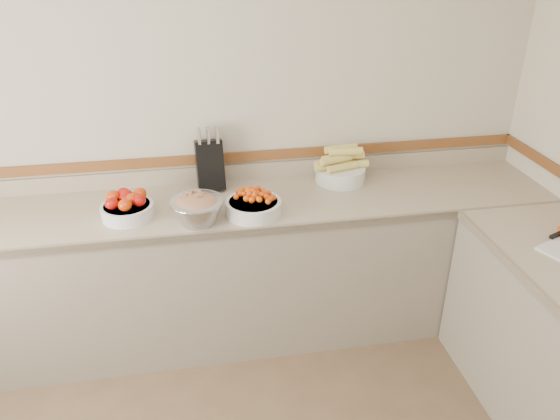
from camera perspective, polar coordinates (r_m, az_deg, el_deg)
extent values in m
plane|color=#BFB59D|center=(3.25, -8.24, 9.45)|extent=(4.00, 0.00, 4.00)
cube|color=tan|center=(3.11, -7.43, 0.24)|extent=(4.00, 0.65, 0.04)
cube|color=gray|center=(3.34, -6.96, -6.64)|extent=(4.00, 0.63, 0.86)
cube|color=#7C6A53|center=(2.83, -7.03, -2.64)|extent=(4.00, 0.02, 0.04)
cube|color=tan|center=(3.36, -7.84, 3.72)|extent=(4.00, 0.02, 0.10)
cube|color=brown|center=(3.32, -7.94, 5.28)|extent=(4.00, 0.02, 0.06)
cube|color=black|center=(3.24, -7.34, 4.68)|extent=(0.17, 0.20, 0.31)
cylinder|color=silver|center=(3.14, -8.42, 7.48)|extent=(0.02, 0.04, 0.08)
cylinder|color=silver|center=(3.15, -7.50, 7.55)|extent=(0.02, 0.04, 0.08)
cylinder|color=silver|center=(3.15, -6.58, 7.62)|extent=(0.02, 0.04, 0.08)
cylinder|color=silver|center=(3.17, -8.45, 7.67)|extent=(0.02, 0.04, 0.08)
cylinder|color=silver|center=(3.18, -7.53, 7.74)|extent=(0.02, 0.04, 0.08)
cylinder|color=silver|center=(3.18, -6.62, 7.81)|extent=(0.02, 0.04, 0.08)
cylinder|color=silver|center=(3.20, -8.48, 7.86)|extent=(0.02, 0.04, 0.08)
cylinder|color=silver|center=(3.21, -7.57, 7.93)|extent=(0.02, 0.04, 0.08)
cylinder|color=silver|center=(3.21, -6.66, 8.00)|extent=(0.02, 0.04, 0.08)
cylinder|color=silver|center=(3.04, -15.64, -0.08)|extent=(0.28, 0.28, 0.07)
torus|color=silver|center=(3.03, -15.72, 0.45)|extent=(0.28, 0.28, 0.01)
cylinder|color=white|center=(3.03, -15.72, 0.45)|extent=(0.25, 0.25, 0.01)
ellipsoid|color=#B30E07|center=(2.98, -17.18, 0.66)|extent=(0.07, 0.07, 0.06)
ellipsoid|color=#C43107|center=(2.95, -15.90, 0.49)|extent=(0.07, 0.07, 0.06)
ellipsoid|color=#B30E07|center=(2.98, -14.51, 0.96)|extent=(0.07, 0.07, 0.06)
ellipsoid|color=#C43107|center=(3.06, -17.04, 1.36)|extent=(0.07, 0.07, 0.06)
ellipsoid|color=#B30E07|center=(3.02, -15.79, 1.20)|extent=(0.07, 0.07, 0.06)
ellipsoid|color=#C43107|center=(3.05, -14.44, 1.66)|extent=(0.07, 0.07, 0.06)
ellipsoid|color=#B30E07|center=(3.08, -16.06, 1.67)|extent=(0.07, 0.07, 0.06)
ellipsoid|color=#C43107|center=(3.00, -15.20, 1.10)|extent=(0.07, 0.07, 0.06)
ellipsoid|color=#B30E07|center=(3.05, -15.75, 1.47)|extent=(0.07, 0.07, 0.06)
cylinder|color=silver|center=(2.96, -2.80, 0.27)|extent=(0.30, 0.30, 0.08)
torus|color=silver|center=(2.94, -2.81, 0.85)|extent=(0.31, 0.31, 0.01)
cylinder|color=white|center=(2.94, -2.81, 0.85)|extent=(0.26, 0.26, 0.01)
sphere|color=#CB3F07|center=(2.90, -1.06, 1.13)|extent=(0.03, 0.03, 0.03)
sphere|color=#CB3F07|center=(2.88, -3.38, 1.34)|extent=(0.03, 0.03, 0.03)
sphere|color=#CB3F07|center=(2.92, -1.93, 1.70)|extent=(0.03, 0.03, 0.03)
sphere|color=#CB3F07|center=(2.92, -0.86, 1.32)|extent=(0.03, 0.03, 0.03)
sphere|color=#CB3F07|center=(2.93, -3.21, 1.96)|extent=(0.03, 0.03, 0.03)
sphere|color=#CB3F07|center=(2.87, -1.12, 0.79)|extent=(0.03, 0.03, 0.03)
sphere|color=#CB3F07|center=(2.99, -4.35, 1.87)|extent=(0.03, 0.03, 0.03)
sphere|color=#CB3F07|center=(2.94, -3.86, 1.85)|extent=(0.03, 0.03, 0.03)
sphere|color=#CB3F07|center=(2.96, -3.18, 2.03)|extent=(0.03, 0.03, 0.03)
sphere|color=#CB3F07|center=(3.01, -2.73, 2.17)|extent=(0.03, 0.03, 0.03)
sphere|color=#CB3F07|center=(2.92, -3.87, 1.80)|extent=(0.03, 0.03, 0.03)
sphere|color=#CB3F07|center=(2.86, -3.31, 0.92)|extent=(0.03, 0.03, 0.03)
sphere|color=#CB3F07|center=(2.96, -4.12, 1.80)|extent=(0.03, 0.03, 0.03)
sphere|color=#CB3F07|center=(2.91, -2.87, 2.17)|extent=(0.03, 0.03, 0.03)
sphere|color=#CB3F07|center=(2.88, -3.24, 1.34)|extent=(0.03, 0.03, 0.03)
sphere|color=#CB3F07|center=(2.99, -2.46, 2.16)|extent=(0.03, 0.03, 0.03)
sphere|color=#CB3F07|center=(2.94, -3.39, 1.99)|extent=(0.03, 0.03, 0.03)
sphere|color=#CB3F07|center=(2.89, -3.20, 1.54)|extent=(0.03, 0.03, 0.03)
sphere|color=#CB3F07|center=(2.89, -2.63, 1.85)|extent=(0.03, 0.03, 0.03)
sphere|color=#CB3F07|center=(2.93, -3.70, 1.83)|extent=(0.03, 0.03, 0.03)
sphere|color=#CB3F07|center=(2.90, -1.31, 1.33)|extent=(0.03, 0.03, 0.03)
sphere|color=#CB3F07|center=(3.01, -3.19, 2.19)|extent=(0.03, 0.03, 0.03)
sphere|color=#CB3F07|center=(2.95, -3.40, 2.01)|extent=(0.03, 0.03, 0.03)
sphere|color=#CB3F07|center=(2.90, -3.02, 1.90)|extent=(0.03, 0.03, 0.03)
sphere|color=#CB3F07|center=(3.00, -4.37, 1.90)|extent=(0.03, 0.03, 0.03)
sphere|color=#CB3F07|center=(2.96, -4.76, 1.51)|extent=(0.03, 0.03, 0.03)
sphere|color=#CB3F07|center=(2.97, -3.44, 2.12)|extent=(0.03, 0.03, 0.03)
sphere|color=#CB3F07|center=(2.99, -3.74, 2.09)|extent=(0.03, 0.03, 0.03)
sphere|color=#CB3F07|center=(2.94, -1.80, 1.99)|extent=(0.03, 0.03, 0.03)
sphere|color=#CB3F07|center=(2.96, -2.80, 2.08)|extent=(0.03, 0.03, 0.03)
sphere|color=#CB3F07|center=(2.85, -4.11, 0.48)|extent=(0.03, 0.03, 0.03)
sphere|color=#CB3F07|center=(2.90, -3.32, 1.81)|extent=(0.03, 0.03, 0.03)
sphere|color=#CB3F07|center=(2.93, -1.57, 1.76)|extent=(0.03, 0.03, 0.03)
sphere|color=#CB3F07|center=(2.91, -2.62, 1.88)|extent=(0.03, 0.03, 0.03)
sphere|color=#CB3F07|center=(2.85, -1.65, 0.64)|extent=(0.03, 0.03, 0.03)
sphere|color=#CB3F07|center=(2.95, -3.27, 2.19)|extent=(0.03, 0.03, 0.03)
sphere|color=#CB3F07|center=(2.87, -1.25, 0.84)|extent=(0.03, 0.03, 0.03)
sphere|color=#CB3F07|center=(2.95, -0.95, 1.63)|extent=(0.03, 0.03, 0.03)
sphere|color=#CB3F07|center=(2.90, -2.24, 1.67)|extent=(0.03, 0.03, 0.03)
cylinder|color=silver|center=(3.36, 6.31, 3.74)|extent=(0.30, 0.30, 0.09)
torus|color=silver|center=(3.35, 6.34, 4.35)|extent=(0.31, 0.31, 0.01)
cylinder|color=#D7BE59|center=(3.30, 5.36, 4.58)|extent=(0.21, 0.07, 0.05)
cylinder|color=#D7BE59|center=(3.30, 6.58, 4.48)|extent=(0.21, 0.10, 0.05)
cylinder|color=#D7BE59|center=(3.34, 7.52, 4.75)|extent=(0.20, 0.05, 0.05)
cylinder|color=#D7BE59|center=(3.36, 5.26, 4.99)|extent=(0.21, 0.08, 0.05)
cylinder|color=#D7BE59|center=(3.39, 6.71, 5.15)|extent=(0.21, 0.06, 0.05)
cylinder|color=#D7BE59|center=(3.31, 6.07, 5.49)|extent=(0.21, 0.09, 0.05)
cylinder|color=#D7BE59|center=(3.34, 7.10, 5.63)|extent=(0.20, 0.05, 0.05)
cylinder|color=#D7BE59|center=(3.33, 6.39, 6.40)|extent=(0.21, 0.07, 0.05)
cylinder|color=#D7BE59|center=(3.28, 5.87, 5.27)|extent=(0.21, 0.10, 0.05)
cylinder|color=#D7BE59|center=(3.29, 6.88, 6.10)|extent=(0.20, 0.06, 0.05)
cylinder|color=#B2B2BA|center=(2.89, -8.60, -0.19)|extent=(0.28, 0.28, 0.13)
torus|color=#B2B2BA|center=(2.86, -8.68, 0.90)|extent=(0.29, 0.29, 0.01)
ellipsoid|color=#A71334|center=(2.86, -8.67, 0.71)|extent=(0.23, 0.23, 0.08)
cube|color=#A71334|center=(2.88, -9.92, 1.44)|extent=(0.02, 0.02, 0.02)
cube|color=#86AC53|center=(2.85, -8.70, 1.29)|extent=(0.02, 0.02, 0.02)
cube|color=#A71334|center=(2.85, -8.32, 1.37)|extent=(0.03, 0.03, 0.02)
cube|color=#86AC53|center=(2.92, -9.52, 1.76)|extent=(0.02, 0.02, 0.02)
cube|color=#A71334|center=(2.89, -9.38, 1.74)|extent=(0.02, 0.02, 0.02)
cube|color=#86AC53|center=(2.86, -8.37, 1.24)|extent=(0.03, 0.03, 0.02)
cube|color=#A71334|center=(2.84, -8.69, 1.34)|extent=(0.02, 0.02, 0.02)
cube|color=#86AC53|center=(2.87, -9.27, 1.08)|extent=(0.03, 0.03, 0.02)
cube|color=#A71334|center=(2.84, -8.68, 1.29)|extent=(0.02, 0.02, 0.02)
cube|color=#86AC53|center=(2.88, -10.37, 1.12)|extent=(0.03, 0.03, 0.02)
cube|color=#A71334|center=(2.89, -8.03, 1.64)|extent=(0.03, 0.03, 0.02)
cube|color=#86AC53|center=(2.91, -9.09, 1.92)|extent=(0.02, 0.02, 0.02)
cube|color=#A71334|center=(2.90, -8.43, 1.92)|extent=(0.02, 0.02, 0.02)
cube|color=#86AC53|center=(2.86, -8.61, 1.50)|extent=(0.03, 0.03, 0.02)
cube|color=black|center=(3.06, 26.90, -2.35)|extent=(0.09, 0.05, 0.02)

